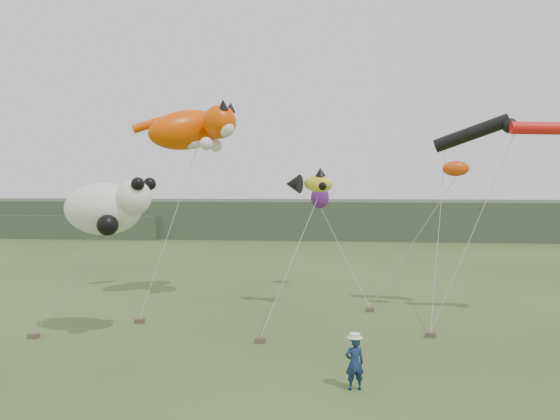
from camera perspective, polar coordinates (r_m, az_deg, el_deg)
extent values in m
plane|color=#385123|center=(17.67, 1.71, -16.48)|extent=(120.00, 120.00, 0.00)
cube|color=#2D3D28|center=(61.78, 4.84, -0.86)|extent=(90.00, 12.00, 4.00)
cube|color=#2D3D28|center=(66.60, -22.00, -1.43)|extent=(25.00, 8.00, 2.50)
imported|color=navy|center=(16.11, 7.80, -15.57)|extent=(0.64, 0.51, 1.52)
cube|color=brown|center=(24.03, -14.46, -11.14)|extent=(0.36, 0.29, 0.18)
cube|color=brown|center=(20.57, -2.07, -13.43)|extent=(0.36, 0.29, 0.18)
cube|color=brown|center=(22.02, 15.46, -12.44)|extent=(0.36, 0.29, 0.18)
cube|color=brown|center=(23.07, -24.34, -11.88)|extent=(0.36, 0.29, 0.18)
cube|color=brown|center=(25.65, 9.39, -10.21)|extent=(0.36, 0.29, 0.18)
ellipsoid|color=#E04600|center=(27.76, -9.55, 8.27)|extent=(4.64, 4.51, 2.60)
sphere|color=#E04600|center=(26.51, -6.32, 9.13)|extent=(1.60, 1.60, 1.60)
cone|color=black|center=(26.12, -5.96, 10.90)|extent=(0.50, 0.61, 0.60)
cone|color=black|center=(26.95, -5.19, 10.65)|extent=(0.50, 0.58, 0.57)
sphere|color=white|center=(26.14, -5.68, 8.45)|extent=(0.80, 0.80, 0.80)
ellipsoid|color=white|center=(27.40, -9.33, 6.85)|extent=(1.56, 0.78, 0.49)
sphere|color=white|center=(26.01, -7.72, 6.89)|extent=(0.62, 0.62, 0.62)
sphere|color=white|center=(27.18, -6.73, 6.71)|extent=(0.62, 0.62, 0.62)
cylinder|color=#E04600|center=(29.17, -13.60, 8.66)|extent=(1.66, 1.21, 0.96)
ellipsoid|color=yellow|center=(24.76, 4.02, 2.74)|extent=(1.54, 1.01, 0.84)
cone|color=black|center=(25.12, 1.36, 2.74)|extent=(0.93, 1.06, 0.88)
cone|color=black|center=(24.76, 4.25, 3.99)|extent=(0.49, 0.49, 0.39)
cone|color=black|center=(24.26, 4.67, 2.51)|extent=(0.52, 0.55, 0.39)
cone|color=black|center=(25.24, 4.73, 2.51)|extent=(0.52, 0.55, 0.39)
cylinder|color=black|center=(25.84, 19.36, 7.56)|extent=(3.34, 1.39, 1.66)
sphere|color=black|center=(25.74, 22.88, 8.11)|extent=(0.65, 0.65, 0.65)
cylinder|color=red|center=(25.24, 26.07, 7.68)|extent=(2.81, 0.56, 0.59)
ellipsoid|color=white|center=(21.44, -18.00, 0.12)|extent=(2.95, 1.97, 1.97)
sphere|color=white|center=(20.62, -15.05, 1.28)|extent=(1.31, 1.31, 1.31)
sphere|color=black|center=(20.09, -14.65, 2.65)|extent=(0.48, 0.48, 0.48)
sphere|color=black|center=(20.92, -13.47, 2.66)|extent=(0.48, 0.48, 0.48)
sphere|color=black|center=(20.45, -17.57, -1.52)|extent=(0.76, 0.76, 0.76)
sphere|color=black|center=(22.13, -19.70, -0.96)|extent=(0.76, 0.76, 0.76)
ellipsoid|color=#D7440D|center=(25.14, 17.90, 4.14)|extent=(1.15, 0.67, 0.67)
ellipsoid|color=#521D6C|center=(30.06, 4.19, 1.33)|extent=(1.00, 0.67, 1.22)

